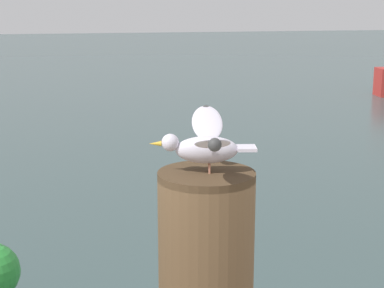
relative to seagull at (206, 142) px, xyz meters
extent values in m
cylinder|color=tan|center=(0.02, 0.02, -0.10)|extent=(0.01, 0.01, 0.04)
cylinder|color=tan|center=(0.01, -0.02, -0.10)|extent=(0.01, 0.01, 0.04)
ellipsoid|color=silver|center=(0.00, 0.00, -0.03)|extent=(0.24, 0.13, 0.10)
sphere|color=silver|center=(-0.13, 0.02, 0.00)|extent=(0.06, 0.06, 0.06)
cone|color=gold|center=(-0.18, 0.04, 0.00)|extent=(0.05, 0.03, 0.02)
cube|color=silver|center=(0.15, -0.03, -0.02)|extent=(0.08, 0.09, 0.01)
ellipsoid|color=silver|center=(0.05, 0.18, 0.04)|extent=(0.17, 0.29, 0.11)
sphere|color=#3C3C3C|center=(0.07, 0.30, 0.06)|extent=(0.04, 0.04, 0.04)
ellipsoid|color=silver|center=(-0.02, -0.18, 0.04)|extent=(0.17, 0.29, 0.11)
sphere|color=#3C3C3C|center=(-0.05, -0.31, 0.06)|extent=(0.04, 0.04, 0.04)
camera|label=1|loc=(-0.52, -2.15, 0.50)|focal=58.55mm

